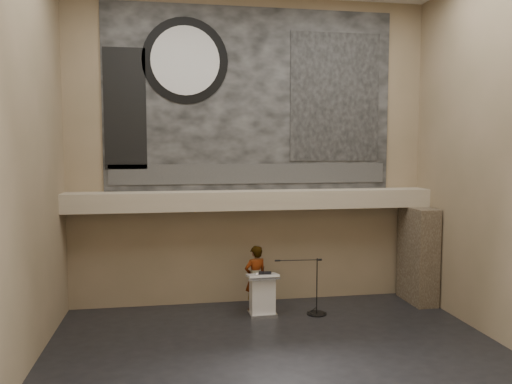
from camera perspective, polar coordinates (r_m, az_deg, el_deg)
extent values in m
plane|color=black|center=(10.95, 2.95, -18.43)|extent=(10.00, 10.00, 0.00)
cube|color=#77684B|center=(13.98, -0.55, 4.57)|extent=(10.00, 0.02, 8.50)
cube|color=#77684B|center=(6.21, 11.19, 4.00)|extent=(10.00, 0.02, 8.50)
cube|color=#77684B|center=(10.20, -25.61, 3.94)|extent=(0.02, 8.00, 8.50)
cube|color=#77684B|center=(12.16, 26.76, 3.99)|extent=(0.02, 8.00, 8.50)
cube|color=tan|center=(13.65, -0.28, -0.90)|extent=(10.00, 0.80, 0.50)
cylinder|color=#B2893D|center=(13.47, -6.98, -2.22)|extent=(0.04, 0.04, 0.06)
cylinder|color=#B2893D|center=(14.07, 7.42, -1.92)|extent=(0.04, 0.04, 0.06)
cube|color=black|center=(14.01, -0.53, 10.51)|extent=(8.00, 0.05, 5.00)
cube|color=#2F2F2F|center=(13.93, -0.50, 2.10)|extent=(7.76, 0.02, 0.55)
cylinder|color=black|center=(13.94, -8.08, 14.64)|extent=(2.30, 0.02, 2.30)
cylinder|color=silver|center=(13.92, -8.08, 14.65)|extent=(1.84, 0.02, 1.84)
cube|color=black|center=(14.56, 9.03, 10.64)|extent=(2.60, 0.02, 3.60)
cube|color=black|center=(13.83, -14.75, 9.18)|extent=(1.10, 0.02, 3.20)
cube|color=#403427|center=(14.96, 18.02, -6.84)|extent=(0.60, 1.40, 2.70)
cube|color=silver|center=(13.42, 0.72, -13.74)|extent=(0.72, 0.56, 0.08)
cube|color=white|center=(13.27, 0.73, -11.62)|extent=(0.63, 0.45, 0.96)
cube|color=white|center=(13.11, 0.74, -9.50)|extent=(0.81, 0.59, 0.14)
cube|color=black|center=(13.15, 1.03, -9.25)|extent=(0.38, 0.33, 0.04)
cube|color=white|center=(13.08, 0.47, -9.40)|extent=(0.30, 0.36, 0.00)
imported|color=white|center=(13.61, -0.06, -9.79)|extent=(0.74, 0.60, 1.76)
cylinder|color=black|center=(13.62, 6.94, -13.63)|extent=(0.52, 0.52, 0.02)
cylinder|color=black|center=(13.40, 6.97, -10.65)|extent=(0.03, 0.03, 1.49)
cylinder|color=black|center=(13.13, 4.75, -7.77)|extent=(1.16, 0.11, 0.02)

